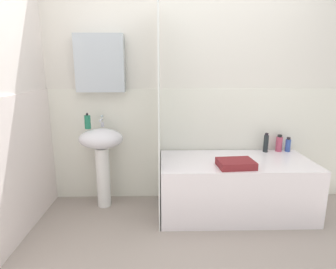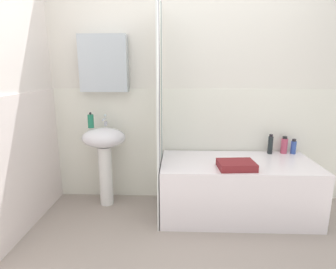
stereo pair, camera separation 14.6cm
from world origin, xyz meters
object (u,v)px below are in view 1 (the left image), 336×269
Objects in this scene: bathtub at (234,186)px; sink at (102,150)px; shampoo_bottle at (288,145)px; soap_dispenser at (88,122)px; lotion_bottle at (279,144)px; conditioner_bottle at (266,143)px; towel_folded at (236,164)px.

sink is at bearing 173.12° from bathtub.
bathtub is 0.77m from shampoo_bottle.
soap_dispenser is 0.11× the size of bathtub.
sink reaches higher than bathtub.
sink reaches higher than lotion_bottle.
soap_dispenser is 0.77× the size of conditioner_bottle.
towel_folded is (-0.44, -0.47, -0.06)m from conditioner_bottle.
conditioner_bottle is 0.65× the size of towel_folded.
bathtub is at bearing 74.38° from towel_folded.
towel_folded reaches higher than bathtub.
sink is 4.57× the size of lotion_bottle.
soap_dispenser is 0.88× the size of lotion_bottle.
towel_folded is at bearing -105.62° from bathtub.
shampoo_bottle is (2.07, 0.11, -0.28)m from soap_dispenser.
soap_dispenser reaches higher than sink.
soap_dispenser reaches higher than conditioner_bottle.
soap_dispenser is at bearing -176.86° from conditioner_bottle.
soap_dispenser is at bearing 173.40° from bathtub.
shampoo_bottle is at bearing -6.63° from lotion_bottle.
soap_dispenser reaches higher than shampoo_bottle.
sink is at bearing -176.00° from lotion_bottle.
towel_folded is (1.39, -0.37, -0.32)m from soap_dispenser.
bathtub is 0.59m from conditioner_bottle.
towel_folded is at bearing -140.38° from lotion_bottle.
bathtub is (1.45, -0.17, -0.62)m from soap_dispenser.
shampoo_bottle is 0.86× the size of lotion_bottle.
conditioner_bottle reaches higher than shampoo_bottle.
towel_folded is (-0.68, -0.48, -0.04)m from shampoo_bottle.
lotion_bottle is at bearing 39.62° from towel_folded.
shampoo_bottle is 0.49× the size of towel_folded.
sink is 0.57× the size of bathtub.
lotion_bottle reaches higher than bathtub.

